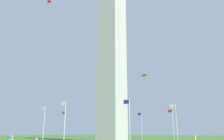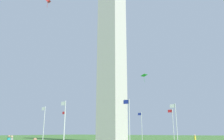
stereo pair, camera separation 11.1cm
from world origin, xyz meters
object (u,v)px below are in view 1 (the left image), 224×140
Objects in this scene: flagpole_ne at (44,122)px; flagpole_e at (64,120)px; person_yellow_shirt at (195,140)px; flagpole_nw at (102,125)px; flagpole_s at (176,121)px; obelisk_monument at (112,42)px; flagpole_n at (65,124)px; kite_green_diamond at (144,76)px; flagpole_sw at (173,123)px; kite_red_box at (48,0)px; flagpole_se at (129,119)px; flagpole_w at (141,125)px.

flagpole_ne and flagpole_e have the same top height.
flagpole_nw is at bearing -34.40° from person_yellow_shirt.
flagpole_s and flagpole_nw have the same top height.
flagpole_n is at bearing 0.00° from obelisk_monument.
kite_green_diamond is (-22.54, 0.00, 9.54)m from flagpole_n.
flagpole_sw is 3.38× the size of kite_red_box.
flagpole_se and flagpole_nw have the same top height.
flagpole_s is (-14.27, 0.00, -18.98)m from obelisk_monument.
person_yellow_shirt is at bearing -143.40° from kite_red_box.
flagpole_nw is (24.48, -10.14, 0.00)m from flagpole_s.
flagpole_e is at bearing -121.82° from kite_red_box.
flagpole_n is 20.28m from flagpole_e.
flagpole_se is 1.00× the size of flagpole_sw.
flagpole_ne is 1.00× the size of flagpole_s.
flagpole_n is at bearing -14.79° from person_yellow_shirt.
obelisk_monument is 6.30× the size of flagpole_s.
flagpole_sw is 10.98m from flagpole_w.
obelisk_monument is 12.47m from kite_green_diamond.
flagpole_w is 39.07m from kite_red_box.
flagpole_se is 14.05m from kite_green_diamond.
obelisk_monument reaches higher than kite_green_diamond.
flagpole_e is 20.28m from flagpole_s.
flagpole_ne is 4.36× the size of person_yellow_shirt.
person_yellow_shirt is (-18.23, 17.11, -3.20)m from flagpole_w.
flagpole_ne is 28.68m from flagpole_sw.
flagpole_w is at bearing -67.50° from flagpole_se.
flagpole_se is at bearing 100.80° from kite_green_diamond.
flagpole_s is at bearing -112.50° from flagpole_se.
person_yellow_shirt is (-32.57, 2.77, -3.20)m from flagpole_n.
obelisk_monument is 6.30× the size of flagpole_se.
obelisk_monument reaches higher than flagpole_se.
flagpole_n is 10.98m from flagpole_ne.
flagpole_sw is at bearing -157.50° from flagpole_n.
flagpole_se is 4.36× the size of person_yellow_shirt.
obelisk_monument reaches higher than flagpole_w.
kite_green_diamond is at bearing 79.20° from flagpole_sw.
obelisk_monument reaches higher than flagpole_ne.
flagpole_w is 1.00× the size of flagpole_nw.
obelisk_monument is 6.30× the size of flagpole_nw.
person_yellow_shirt is at bearing 171.32° from obelisk_monument.
flagpole_nw is (20.28, -20.28, 0.00)m from flagpole_se.
flagpole_nw is (10.20, -10.14, -18.98)m from obelisk_monument.
flagpole_s is at bearing -45.41° from person_yellow_shirt.
flagpole_w is (14.34, -14.34, 0.00)m from flagpole_s.
obelisk_monument is at bearing -45.18° from flagpole_se.
kite_red_box is (16.61, 18.00, 21.80)m from flagpole_s.
kite_red_box reaches higher than flagpole_sw.
flagpole_e is at bearing 22.47° from person_yellow_shirt.
kite_green_diamond is at bearing 180.00° from flagpole_n.
kite_red_box is (12.41, 28.14, 21.80)m from flagpole_sw.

